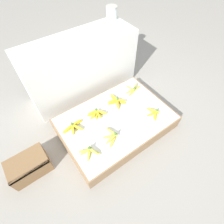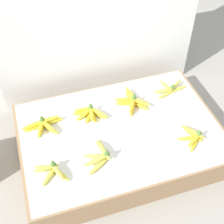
% 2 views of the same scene
% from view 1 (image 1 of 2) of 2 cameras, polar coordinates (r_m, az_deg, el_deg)
% --- Properties ---
extents(ground_plane, '(10.00, 10.00, 0.00)m').
position_cam_1_polar(ground_plane, '(2.10, 1.20, -4.96)').
color(ground_plane, gray).
extents(display_platform, '(1.23, 0.85, 0.18)m').
position_cam_1_polar(display_platform, '(2.03, 1.24, -3.56)').
color(display_platform, '#997551').
rests_on(display_platform, ground_plane).
extents(back_vendor_table, '(1.40, 0.49, 0.75)m').
position_cam_1_polar(back_vendor_table, '(2.31, -10.05, 14.26)').
color(back_vendor_table, white).
rests_on(back_vendor_table, ground_plane).
extents(wooden_crate, '(0.37, 0.25, 0.20)m').
position_cam_1_polar(wooden_crate, '(1.95, -25.44, -15.66)').
color(wooden_crate, olive).
rests_on(wooden_crate, ground_plane).
extents(banana_bunch_front_left, '(0.19, 0.17, 0.10)m').
position_cam_1_polar(banana_bunch_front_left, '(1.73, -7.36, -12.60)').
color(banana_bunch_front_left, gold).
rests_on(banana_bunch_front_left, display_platform).
extents(banana_bunch_front_midleft, '(0.17, 0.23, 0.10)m').
position_cam_1_polar(banana_bunch_front_midleft, '(1.79, -0.05, -7.81)').
color(banana_bunch_front_midleft, '#DBCC4C').
rests_on(banana_bunch_front_midleft, display_platform).
extents(banana_bunch_front_right, '(0.16, 0.21, 0.09)m').
position_cam_1_polar(banana_bunch_front_right, '(2.02, 13.59, -0.18)').
color(banana_bunch_front_right, yellow).
rests_on(banana_bunch_front_right, display_platform).
extents(banana_bunch_middle_left, '(0.26, 0.16, 0.09)m').
position_cam_1_polar(banana_bunch_middle_left, '(1.90, -12.45, -4.70)').
color(banana_bunch_middle_left, yellow).
rests_on(banana_bunch_middle_left, display_platform).
extents(banana_bunch_middle_midleft, '(0.21, 0.14, 0.09)m').
position_cam_1_polar(banana_bunch_middle_midleft, '(1.97, -5.08, -0.45)').
color(banana_bunch_middle_midleft, yellow).
rests_on(banana_bunch_middle_midleft, display_platform).
extents(banana_bunch_middle_midright, '(0.22, 0.25, 0.10)m').
position_cam_1_polar(banana_bunch_middle_midright, '(2.07, 1.47, 3.61)').
color(banana_bunch_middle_midright, gold).
rests_on(banana_bunch_middle_midright, display_platform).
extents(banana_bunch_middle_right, '(0.26, 0.18, 0.09)m').
position_cam_1_polar(banana_bunch_middle_right, '(2.23, 6.91, 7.43)').
color(banana_bunch_middle_right, gold).
rests_on(banana_bunch_middle_right, display_platform).
extents(glass_jar, '(0.14, 0.14, 0.15)m').
position_cam_1_polar(glass_jar, '(2.47, -0.11, 29.68)').
color(glass_jar, silver).
rests_on(glass_jar, back_vendor_table).
extents(foam_tray_white, '(0.22, 0.17, 0.02)m').
position_cam_1_polar(foam_tray_white, '(2.08, -16.89, 20.94)').
color(foam_tray_white, white).
rests_on(foam_tray_white, back_vendor_table).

